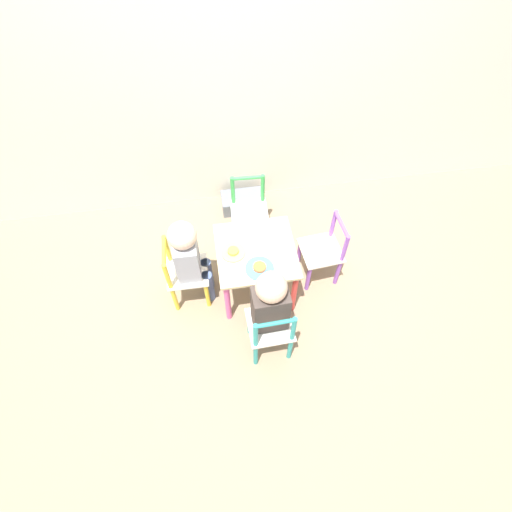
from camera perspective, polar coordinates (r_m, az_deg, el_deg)
The scene contains 12 objects.
ground_plane at distance 2.83m, azimuth -0.00°, elevation -4.26°, with size 6.00×6.00×0.00m, color #8C755B.
house_wall at distance 2.65m, azimuth -3.52°, elevation 29.31°, with size 6.00×0.06×2.60m.
kids_table at distance 2.54m, azimuth -0.00°, elevation -0.14°, with size 0.49×0.49×0.43m.
chair_teal at distance 2.39m, azimuth 2.11°, elevation -10.49°, with size 0.27×0.27×0.53m.
chair_yellow at distance 2.62m, azimuth -10.22°, elevation -2.46°, with size 0.26×0.26×0.53m.
chair_green at distance 2.90m, azimuth -0.98°, elevation 6.33°, with size 0.27×0.27×0.53m.
chair_purple at distance 2.72m, azimuth 9.65°, elevation 0.66°, with size 0.28×0.28×0.53m.
child_front at distance 2.24m, azimuth 1.95°, elevation -6.95°, with size 0.20×0.22×0.76m.
child_left at distance 2.46m, azimuth -9.44°, elevation 0.07°, with size 0.22×0.20×0.73m.
plate_front at distance 2.39m, azimuth 0.52°, elevation -1.73°, with size 0.17×0.17×0.03m.
plate_left at distance 2.46m, azimuth -3.27°, elevation 0.57°, with size 0.15×0.15×0.03m.
storage_bin at distance 3.24m, azimuth -1.85°, elevation 7.75°, with size 0.34×0.19×0.13m.
Camera 1 is at (-0.22, -1.45, 2.42)m, focal length 28.00 mm.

